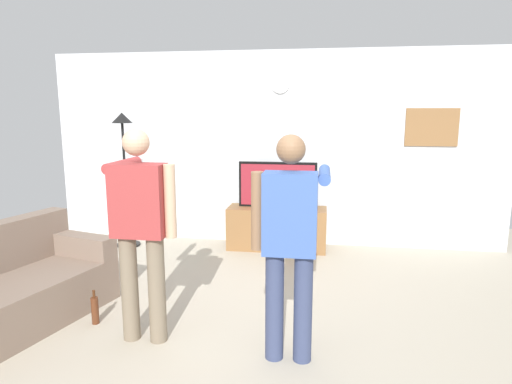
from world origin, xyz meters
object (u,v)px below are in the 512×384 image
(wall_clock, at_px, (280,84))
(person_standing_nearer_couch, at_px, (290,237))
(floor_lamp, at_px, (124,152))
(person_standing_nearer_lamp, at_px, (141,223))
(beverage_bottle, at_px, (95,310))
(side_couch, at_px, (5,292))
(framed_picture, at_px, (432,127))
(television, at_px, (278,185))
(tv_stand, at_px, (277,228))

(wall_clock, distance_m, person_standing_nearer_couch, 3.29)
(floor_lamp, distance_m, person_standing_nearer_lamp, 2.75)
(person_standing_nearer_couch, height_order, beverage_bottle, person_standing_nearer_couch)
(side_couch, distance_m, beverage_bottle, 0.78)
(framed_picture, relative_size, person_standing_nearer_lamp, 0.39)
(floor_lamp, distance_m, side_couch, 2.60)
(floor_lamp, relative_size, person_standing_nearer_couch, 1.08)
(beverage_bottle, bearing_deg, television, 60.98)
(floor_lamp, height_order, side_couch, floor_lamp)
(person_standing_nearer_couch, xyz_separation_m, beverage_bottle, (-1.75, 0.29, -0.84))
(television, relative_size, person_standing_nearer_couch, 0.62)
(floor_lamp, xyz_separation_m, person_standing_nearer_couch, (2.47, -2.53, -0.36))
(framed_picture, height_order, person_standing_nearer_lamp, framed_picture)
(floor_lamp, bearing_deg, television, 6.48)
(framed_picture, bearing_deg, wall_clock, -179.86)
(tv_stand, height_order, beverage_bottle, tv_stand)
(wall_clock, relative_size, framed_picture, 0.37)
(person_standing_nearer_lamp, bearing_deg, person_standing_nearer_couch, -5.17)
(tv_stand, height_order, side_couch, side_couch)
(tv_stand, bearing_deg, television, 90.00)
(tv_stand, xyz_separation_m, floor_lamp, (-2.09, -0.19, 1.04))
(floor_lamp, xyz_separation_m, side_couch, (-0.03, -2.40, -1.01))
(person_standing_nearer_lamp, xyz_separation_m, side_couch, (-1.30, 0.03, -0.68))
(tv_stand, bearing_deg, framed_picture, 8.35)
(tv_stand, xyz_separation_m, person_standing_nearer_lamp, (-0.82, -2.61, 0.71))
(person_standing_nearer_couch, bearing_deg, floor_lamp, 134.33)
(side_couch, bearing_deg, person_standing_nearer_lamp, -1.11)
(tv_stand, relative_size, floor_lamp, 0.72)
(framed_picture, bearing_deg, tv_stand, -171.65)
(framed_picture, distance_m, side_couch, 5.21)
(floor_lamp, bearing_deg, wall_clock, 12.95)
(wall_clock, bearing_deg, framed_picture, 0.14)
(wall_clock, distance_m, floor_lamp, 2.33)
(wall_clock, distance_m, side_couch, 4.06)
(beverage_bottle, bearing_deg, side_couch, -168.09)
(framed_picture, bearing_deg, person_standing_nearer_couch, -118.37)
(television, height_order, wall_clock, wall_clock)
(wall_clock, height_order, beverage_bottle, wall_clock)
(television, height_order, side_couch, television)
(floor_lamp, bearing_deg, beverage_bottle, -72.24)
(wall_clock, height_order, side_couch, wall_clock)
(television, xyz_separation_m, wall_clock, (-0.00, 0.24, 1.35))
(floor_lamp, xyz_separation_m, beverage_bottle, (0.72, -2.24, -1.20))
(beverage_bottle, bearing_deg, person_standing_nearer_lamp, -18.26)
(beverage_bottle, bearing_deg, floor_lamp, 107.76)
(framed_picture, height_order, side_couch, framed_picture)
(person_standing_nearer_lamp, height_order, side_couch, person_standing_nearer_lamp)
(tv_stand, xyz_separation_m, side_couch, (-2.12, -2.59, 0.03))
(tv_stand, relative_size, framed_picture, 2.00)
(television, bearing_deg, tv_stand, -90.00)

